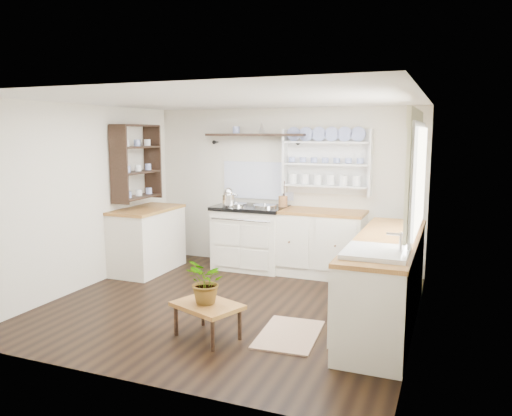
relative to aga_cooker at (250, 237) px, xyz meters
name	(u,v)px	position (x,y,z in m)	size (l,w,h in m)	color
floor	(230,305)	(0.40, -1.57, -0.46)	(4.00, 3.80, 0.01)	black
wall_back	(284,188)	(0.40, 0.33, 0.69)	(4.00, 0.02, 2.30)	beige
wall_right	(419,217)	(2.40, -1.57, 0.69)	(0.02, 3.80, 2.30)	beige
wall_left	(85,197)	(-1.60, -1.57, 0.69)	(0.02, 3.80, 2.30)	beige
ceiling	(229,100)	(0.40, -1.57, 1.84)	(4.00, 3.80, 0.01)	white
window	(417,172)	(2.35, -1.42, 1.10)	(0.08, 1.55, 1.22)	white
aga_cooker	(250,237)	(0.00, 0.00, 0.00)	(1.02, 0.71, 0.94)	white
back_cabinets	(318,242)	(1.00, 0.03, 0.00)	(1.27, 0.63, 0.90)	silver
right_cabinets	(385,280)	(2.10, -1.47, 0.00)	(0.62, 2.43, 0.90)	silver
belfast_sink	(376,266)	(2.10, -2.22, 0.34)	(0.55, 0.60, 0.45)	white
left_cabinets	(148,239)	(-1.30, -0.67, 0.00)	(0.62, 1.13, 0.90)	silver
plate_rack	(328,161)	(1.05, 0.29, 1.09)	(1.20, 0.22, 0.90)	white
high_shelf	(255,136)	(0.00, 0.21, 1.44)	(1.50, 0.29, 0.16)	black
left_shelving	(136,162)	(-1.44, -0.67, 1.09)	(0.28, 0.80, 1.05)	black
kettle	(229,197)	(-0.28, -0.12, 0.58)	(0.19, 0.19, 0.24)	silver
utensil_crock	(283,201)	(0.46, 0.11, 0.52)	(0.13, 0.13, 0.15)	brown
center_table	(207,308)	(0.58, -2.47, -0.17)	(0.74, 0.64, 0.34)	brown
potted_plant	(207,282)	(0.58, -2.47, 0.09)	(0.39, 0.33, 0.43)	#3F7233
floor_rug	(289,334)	(1.29, -2.13, -0.46)	(0.55, 0.85, 0.02)	#927055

